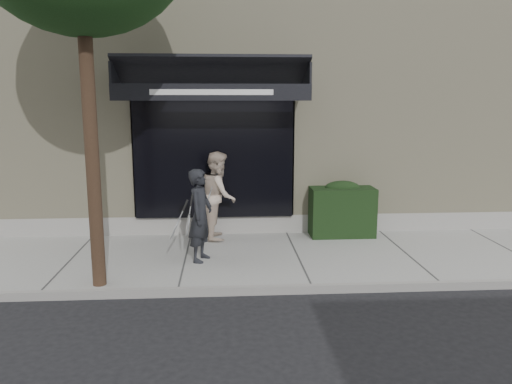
{
  "coord_description": "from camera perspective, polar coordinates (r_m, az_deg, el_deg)",
  "views": [
    {
      "loc": [
        -1.3,
        -8.61,
        2.87
      ],
      "look_at": [
        -0.7,
        0.6,
        1.17
      ],
      "focal_mm": 35.0,
      "sensor_mm": 36.0,
      "label": 1
    }
  ],
  "objects": [
    {
      "name": "pedestrian_front",
      "position": [
        8.61,
        -6.4,
        -2.69
      ],
      "size": [
        0.77,
        0.89,
        1.61
      ],
      "color": "black",
      "rests_on": "sidewalk"
    },
    {
      "name": "curb",
      "position": [
        7.71,
        6.38,
        -10.92
      ],
      "size": [
        20.0,
        0.1,
        0.14
      ],
      "primitive_type": "cube",
      "color": "gray",
      "rests_on": "ground"
    },
    {
      "name": "ground",
      "position": [
        9.17,
        4.68,
        -7.82
      ],
      "size": [
        80.0,
        80.0,
        0.0
      ],
      "primitive_type": "plane",
      "color": "black",
      "rests_on": "ground"
    },
    {
      "name": "hedge",
      "position": [
        10.39,
        9.75,
        -1.99
      ],
      "size": [
        1.3,
        0.7,
        1.14
      ],
      "color": "black",
      "rests_on": "sidewalk"
    },
    {
      "name": "building_facade",
      "position": [
        13.63,
        1.76,
        9.9
      ],
      "size": [
        14.3,
        8.04,
        5.64
      ],
      "color": "beige",
      "rests_on": "ground"
    },
    {
      "name": "pedestrian_back",
      "position": [
        9.99,
        -4.3,
        -0.36
      ],
      "size": [
        0.67,
        0.86,
        1.76
      ],
      "color": "beige",
      "rests_on": "sidewalk"
    },
    {
      "name": "sidewalk",
      "position": [
        9.15,
        4.68,
        -7.46
      ],
      "size": [
        20.0,
        3.0,
        0.12
      ],
      "primitive_type": "cube",
      "color": "gray",
      "rests_on": "ground"
    }
  ]
}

